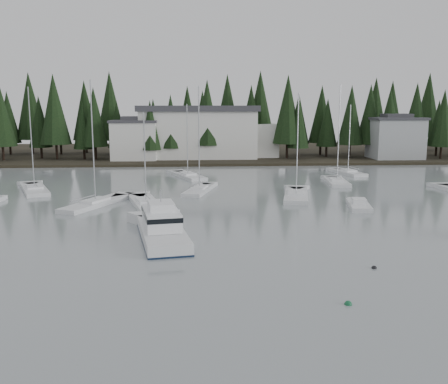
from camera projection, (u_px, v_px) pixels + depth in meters
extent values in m
plane|color=gray|center=(313.00, 329.00, 25.68)|extent=(260.00, 260.00, 0.00)
cube|color=black|center=(218.00, 153.00, 121.08)|extent=(240.00, 54.00, 1.00)
cube|color=silver|center=(135.00, 141.00, 101.55)|extent=(9.00, 7.00, 7.50)
cube|color=#38383D|center=(134.00, 121.00, 100.87)|extent=(9.54, 7.42, 0.50)
cube|color=#38383D|center=(134.00, 118.00, 100.77)|extent=(4.95, 3.85, 0.80)
cube|color=#999EA0|center=(395.00, 139.00, 103.81)|extent=(10.00, 8.00, 8.00)
cube|color=#38383D|center=(396.00, 119.00, 103.09)|extent=(10.60, 8.48, 0.50)
cube|color=#38383D|center=(397.00, 116.00, 102.99)|extent=(5.50, 4.40, 0.80)
cube|color=silver|center=(198.00, 134.00, 105.08)|extent=(24.00, 10.00, 10.00)
cube|color=#38383D|center=(198.00, 108.00, 104.18)|extent=(25.00, 11.00, 1.20)
cube|color=silver|center=(253.00, 140.00, 108.04)|extent=(10.00, 8.00, 7.00)
cube|color=silver|center=(162.00, 237.00, 42.89)|extent=(5.44, 11.78, 1.65)
cube|color=#0E1C33|center=(162.00, 239.00, 42.91)|extent=(5.48, 11.84, 0.23)
cube|color=white|center=(161.00, 218.00, 43.16)|extent=(3.86, 6.31, 1.49)
cube|color=black|center=(161.00, 214.00, 43.10)|extent=(3.94, 6.38, 0.41)
cube|color=white|center=(161.00, 206.00, 42.97)|extent=(2.59, 3.27, 0.67)
cylinder|color=#A5A8AD|center=(161.00, 196.00, 42.83)|extent=(0.10, 0.10, 1.13)
cube|color=silver|center=(146.00, 206.00, 57.41)|extent=(5.40, 11.20, 1.05)
cube|color=white|center=(146.00, 200.00, 57.30)|extent=(2.79, 4.06, 0.30)
cylinder|color=#A5A8AD|center=(145.00, 157.00, 56.46)|extent=(0.14, 0.14, 10.15)
cube|color=silver|center=(296.00, 197.00, 62.67)|extent=(5.03, 10.88, 1.05)
cube|color=white|center=(296.00, 192.00, 62.56)|extent=(2.72, 3.92, 0.30)
cylinder|color=#A5A8AD|center=(297.00, 144.00, 61.52)|extent=(0.14, 0.14, 12.41)
cube|color=silver|center=(348.00, 174.00, 84.12)|extent=(4.33, 8.90, 1.05)
cube|color=white|center=(348.00, 170.00, 84.01)|extent=(2.40, 3.22, 0.30)
cylinder|color=#A5A8AD|center=(349.00, 138.00, 83.09)|extent=(0.14, 0.14, 11.04)
cube|color=silver|center=(199.00, 192.00, 66.67)|extent=(4.78, 9.72, 1.05)
cube|color=white|center=(199.00, 187.00, 66.56)|extent=(2.47, 3.53, 0.30)
cylinder|color=#A5A8AD|center=(199.00, 138.00, 65.44)|extent=(0.14, 0.14, 13.42)
cube|color=silver|center=(188.00, 177.00, 80.22)|extent=(6.24, 10.46, 1.05)
cube|color=white|center=(188.00, 173.00, 80.11)|extent=(3.02, 3.91, 0.30)
cylinder|color=#A5A8AD|center=(187.00, 139.00, 79.18)|extent=(0.14, 0.14, 11.13)
cube|color=silver|center=(35.00, 191.00, 67.11)|extent=(6.67, 10.80, 1.05)
cube|color=white|center=(34.00, 187.00, 67.00)|extent=(3.22, 4.07, 0.30)
cylinder|color=#A5A8AD|center=(31.00, 138.00, 65.89)|extent=(0.14, 0.14, 13.30)
cube|color=silver|center=(337.00, 184.00, 73.65)|extent=(3.60, 8.41, 1.05)
cube|color=white|center=(337.00, 179.00, 73.54)|extent=(2.21, 2.96, 0.30)
cylinder|color=#A5A8AD|center=(339.00, 133.00, 72.38)|extent=(0.14, 0.14, 13.84)
cube|color=silver|center=(96.00, 206.00, 57.46)|extent=(6.92, 10.84, 1.05)
cube|color=white|center=(95.00, 200.00, 57.35)|extent=(3.17, 4.07, 0.30)
cylinder|color=#A5A8AD|center=(93.00, 142.00, 56.20)|extent=(0.14, 0.14, 13.70)
cube|color=silver|center=(359.00, 207.00, 56.34)|extent=(3.36, 6.62, 0.90)
cube|color=white|center=(359.00, 201.00, 56.22)|extent=(1.85, 2.27, 0.55)
sphere|color=#145933|center=(348.00, 305.00, 28.79)|extent=(0.45, 0.45, 0.45)
sphere|color=black|center=(374.00, 268.00, 35.21)|extent=(0.39, 0.39, 0.39)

